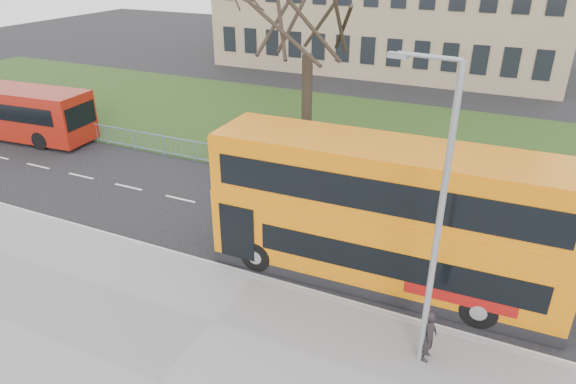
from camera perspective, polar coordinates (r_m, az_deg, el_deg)
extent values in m
plane|color=black|center=(19.15, -1.59, -7.25)|extent=(120.00, 120.00, 0.00)
cube|color=slate|center=(14.77, -14.12, -19.96)|extent=(80.00, 10.50, 0.12)
cube|color=gray|center=(17.98, -3.82, -9.51)|extent=(80.00, 0.20, 0.14)
cube|color=#233C15|center=(31.28, 10.24, 6.03)|extent=(80.00, 15.40, 0.08)
cube|color=orange|center=(17.56, 10.41, -5.42)|extent=(11.57, 3.04, 2.14)
cube|color=orange|center=(16.95, 10.74, -1.80)|extent=(11.57, 3.04, 0.37)
cube|color=orange|center=(16.46, 11.07, 1.72)|extent=(11.51, 2.98, 1.92)
cube|color=black|center=(16.26, 11.49, -7.97)|extent=(8.87, 0.27, 0.93)
cube|color=black|center=(15.29, 9.84, -0.51)|extent=(10.58, 0.31, 1.04)
cylinder|color=black|center=(18.21, -3.50, -7.07)|extent=(1.15, 0.34, 1.14)
cylinder|color=black|center=(16.77, 20.44, -12.21)|extent=(1.15, 0.34, 1.14)
cube|color=maroon|center=(35.03, -29.02, 8.02)|extent=(11.52, 3.46, 2.79)
cylinder|color=black|center=(31.97, -25.81, 5.15)|extent=(1.05, 0.35, 1.03)
imported|color=black|center=(14.92, 15.40, -15.09)|extent=(0.38, 0.58, 1.59)
cylinder|color=gray|center=(12.97, 16.33, -4.15)|extent=(0.16, 0.16, 8.17)
cylinder|color=gray|center=(11.75, 15.47, 14.31)|extent=(1.43, 0.30, 0.10)
cube|color=gray|center=(12.00, 12.12, 14.63)|extent=(0.48, 0.24, 0.12)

